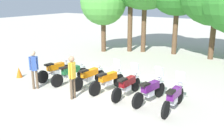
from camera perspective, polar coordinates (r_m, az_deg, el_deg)
name	(u,v)px	position (r m, az deg, el deg)	size (l,w,h in m)	color
ground_plane	(106,92)	(11.46, -1.38, -4.91)	(80.00, 80.00, 0.00)	#BCB7A8
motorcycle_0	(55,70)	(13.34, -12.55, 0.05)	(0.65, 2.19, 0.99)	black
motorcycle_1	(71,73)	(12.60, -9.27, -0.73)	(0.72, 2.17, 0.99)	black
motorcycle_2	(89,76)	(12.03, -5.09, -1.39)	(0.62, 2.19, 0.99)	black
motorcycle_3	(108,80)	(11.41, -0.92, -2.25)	(0.70, 2.18, 1.37)	black
motorcycle_4	(127,85)	(10.80, 3.43, -3.37)	(0.62, 2.19, 1.37)	black
motorcycle_5	(150,90)	(10.32, 8.53, -4.47)	(0.69, 2.18, 1.37)	black
motorcycle_6	(174,97)	(9.80, 13.69, -5.92)	(0.62, 2.19, 1.37)	black
person_0	(34,66)	(12.05, -17.11, 0.77)	(0.33, 0.37, 1.80)	brown
person_1	(72,74)	(10.50, -8.93, -0.83)	(0.24, 0.40, 1.83)	brown
tree_0	(103,2)	(19.40, -1.98, 14.93)	(3.39, 3.39, 5.40)	brown
traffic_cone	(19,72)	(14.25, -20.11, -0.49)	(0.32, 0.32, 0.55)	orange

